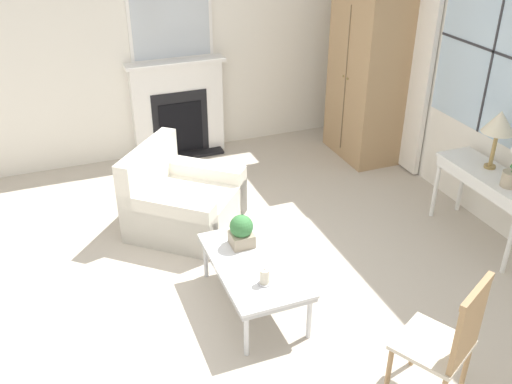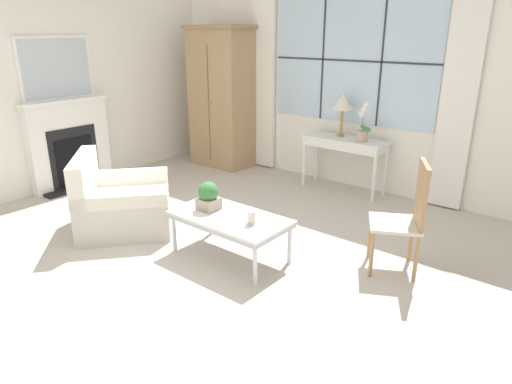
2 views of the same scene
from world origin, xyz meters
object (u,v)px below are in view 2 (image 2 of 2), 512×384
side_chair_wooden (408,212)px  potted_plant_small (208,196)px  console_table (345,145)px  pillar_candle (252,218)px  fireplace (68,138)px  armchair_upholstered (121,205)px  coffee_table (230,220)px  potted_orchid (363,127)px  armoire (222,97)px  table_lamp (343,103)px

side_chair_wooden → potted_plant_small: side_chair_wooden is taller
console_table → potted_plant_small: console_table is taller
console_table → side_chair_wooden: (1.52, -1.63, -0.07)m
potted_plant_small → pillar_candle: bearing=-1.6°
fireplace → armchair_upholstered: size_ratio=1.48×
fireplace → pillar_candle: (3.44, -0.22, -0.20)m
armchair_upholstered → coffee_table: armchair_upholstered is taller
fireplace → potted_orchid: fireplace is taller
armchair_upholstered → pillar_candle: 1.73m
side_chair_wooden → coffee_table: 1.63m
armoire → coffee_table: armoire is taller
armchair_upholstered → side_chair_wooden: side_chair_wooden is taller
potted_orchid → coffee_table: 2.47m
potted_orchid → armoire: bearing=-179.0°
console_table → pillar_candle: console_table is taller
table_lamp → armoire: bearing=-176.1°
console_table → armchair_upholstered: 3.00m
armoire → side_chair_wooden: bearing=-22.8°
table_lamp → potted_plant_small: size_ratio=2.02×
potted_orchid → coffee_table: potted_orchid is taller
armchair_upholstered → potted_plant_small: armchair_upholstered is taller
table_lamp → side_chair_wooden: size_ratio=0.56×
fireplace → side_chair_wooden: 4.60m
console_table → pillar_candle: 2.50m
coffee_table → console_table: bearing=92.8°
armoire → table_lamp: bearing=3.9°
armoire → pillar_candle: 3.56m
armoire → potted_plant_small: bearing=-49.7°
coffee_table → potted_plant_small: potted_plant_small is taller
console_table → table_lamp: size_ratio=1.99×
potted_orchid → coffee_table: size_ratio=0.46×
console_table → potted_plant_small: (-0.15, -2.45, -0.07)m
side_chair_wooden → coffee_table: (-1.40, -0.82, -0.18)m
fireplace → console_table: (3.03, 2.25, -0.06)m
side_chair_wooden → pillar_candle: size_ratio=7.30×
table_lamp → side_chair_wooden: bearing=-46.1°
potted_orchid → potted_plant_small: (-0.41, -2.41, -0.35)m
coffee_table → table_lamp: bearing=95.1°
armoire → pillar_candle: armoire is taller
console_table → side_chair_wooden: side_chair_wooden is taller
console_table → side_chair_wooden: 2.23m
console_table → armoire: bearing=-177.9°
console_table → potted_orchid: size_ratio=2.20×
coffee_table → pillar_candle: 0.30m
coffee_table → pillar_candle: size_ratio=8.05×
fireplace → armchair_upholstered: fireplace is taller
potted_orchid → armchair_upholstered: 3.13m
fireplace → console_table: 3.78m
potted_plant_small → coffee_table: bearing=0.8°
armchair_upholstered → potted_plant_small: bearing=11.2°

